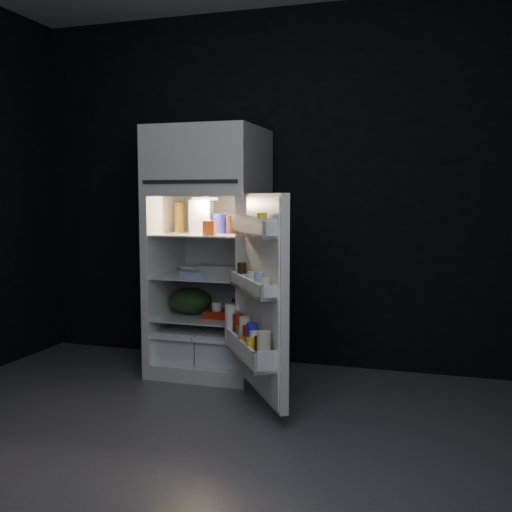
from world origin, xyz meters
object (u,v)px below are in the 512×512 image
(fridge_door, at_px, (259,299))
(egg_carton, at_px, (218,270))
(milk_jug, at_px, (201,217))
(yogurt_tray, at_px, (225,314))
(refrigerator, at_px, (210,243))

(fridge_door, height_order, egg_carton, fridge_door)
(milk_jug, relative_size, egg_carton, 0.87)
(milk_jug, bearing_deg, egg_carton, -27.32)
(milk_jug, distance_m, egg_carton, 0.41)
(milk_jug, xyz_separation_m, yogurt_tray, (0.21, -0.09, -0.69))
(fridge_door, height_order, yogurt_tray, fridge_door)
(fridge_door, bearing_deg, egg_carton, 128.80)
(fridge_door, height_order, milk_jug, fridge_door)
(milk_jug, xyz_separation_m, egg_carton, (0.15, -0.04, -0.38))
(refrigerator, xyz_separation_m, egg_carton, (0.09, -0.07, -0.19))
(fridge_door, bearing_deg, yogurt_tray, 127.07)
(refrigerator, height_order, milk_jug, refrigerator)
(refrigerator, xyz_separation_m, fridge_door, (0.58, -0.69, -0.28))
(refrigerator, distance_m, egg_carton, 0.22)
(fridge_door, bearing_deg, refrigerator, 130.24)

